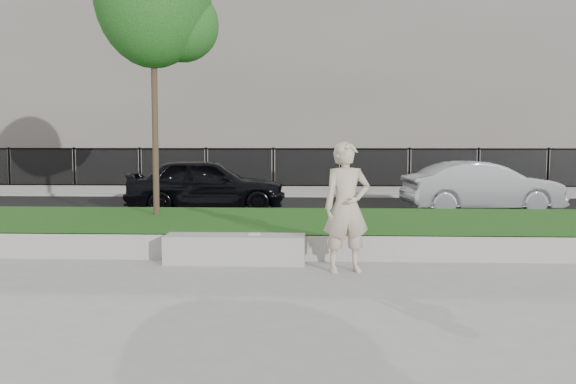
{
  "coord_description": "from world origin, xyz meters",
  "views": [
    {
      "loc": [
        0.84,
        -8.82,
        1.89
      ],
      "look_at": [
        0.38,
        1.2,
        1.06
      ],
      "focal_mm": 40.0,
      "sensor_mm": 36.0,
      "label": 1
    }
  ],
  "objects_px": {
    "stone_bench": "(235,249)",
    "car_dark": "(206,184)",
    "car_silver": "(482,187)",
    "book": "(254,234)",
    "man": "(347,207)"
  },
  "relations": [
    {
      "from": "man",
      "to": "book",
      "type": "distance_m",
      "value": 1.58
    },
    {
      "from": "book",
      "to": "car_dark",
      "type": "bearing_deg",
      "value": 97.65
    },
    {
      "from": "car_dark",
      "to": "car_silver",
      "type": "height_order",
      "value": "car_dark"
    },
    {
      "from": "stone_bench",
      "to": "car_dark",
      "type": "bearing_deg",
      "value": 103.47
    },
    {
      "from": "man",
      "to": "car_dark",
      "type": "bearing_deg",
      "value": 100.53
    },
    {
      "from": "book",
      "to": "car_dark",
      "type": "xyz_separation_m",
      "value": [
        -1.9,
        6.67,
        0.28
      ]
    },
    {
      "from": "book",
      "to": "car_silver",
      "type": "relative_size",
      "value": 0.05
    },
    {
      "from": "car_dark",
      "to": "car_silver",
      "type": "xyz_separation_m",
      "value": [
        7.01,
        -0.04,
        -0.05
      ]
    },
    {
      "from": "stone_bench",
      "to": "book",
      "type": "relative_size",
      "value": 10.83
    },
    {
      "from": "man",
      "to": "book",
      "type": "relative_size",
      "value": 9.43
    },
    {
      "from": "man",
      "to": "car_dark",
      "type": "xyz_separation_m",
      "value": [
        -3.28,
        7.28,
        -0.2
      ]
    },
    {
      "from": "book",
      "to": "stone_bench",
      "type": "bearing_deg",
      "value": -176.59
    },
    {
      "from": "man",
      "to": "book",
      "type": "bearing_deg",
      "value": 142.43
    },
    {
      "from": "stone_bench",
      "to": "car_dark",
      "type": "relative_size",
      "value": 0.53
    },
    {
      "from": "car_dark",
      "to": "car_silver",
      "type": "relative_size",
      "value": 1.04
    }
  ]
}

